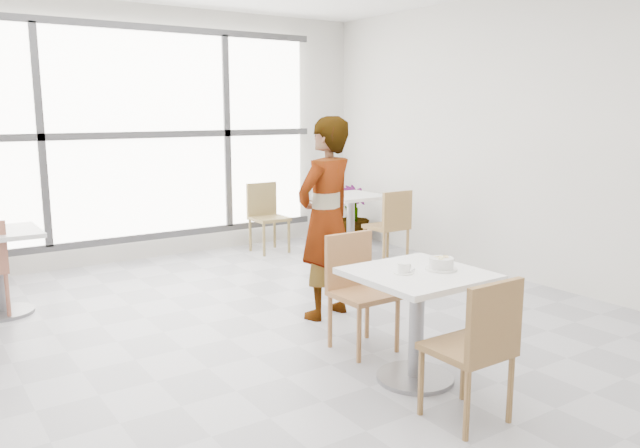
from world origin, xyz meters
TOP-DOWN VIEW (x-y plane):
  - floor at (0.00, 0.00)m, footprint 7.00×7.00m
  - wall_back at (0.00, 3.50)m, footprint 6.00×0.00m
  - wall_right at (3.00, 0.00)m, footprint 0.00×7.00m
  - window at (0.00, 3.44)m, footprint 4.60×0.07m
  - main_table at (0.33, -0.96)m, footprint 0.80×0.80m
  - chair_near at (0.20, -1.60)m, footprint 0.42×0.42m
  - chair_far at (0.37, -0.25)m, footprint 0.42×0.42m
  - oatmeal_bowl at (0.48, -1.01)m, footprint 0.21×0.21m
  - coffee_cup at (0.22, -0.94)m, footprint 0.16×0.13m
  - person at (0.59, 0.47)m, footprint 0.72×0.57m
  - bg_table_right at (2.23, 2.29)m, footprint 0.70×0.70m
  - bg_chair_right_near at (2.30, 1.60)m, footprint 0.42×0.42m
  - bg_chair_right_far at (1.44, 3.03)m, footprint 0.42×0.42m
  - plant_right at (2.70, 2.84)m, footprint 0.47×0.47m

SIDE VIEW (x-z plane):
  - floor at x=0.00m, z-range 0.00..0.00m
  - plant_right at x=2.70m, z-range 0.00..0.77m
  - bg_table_right at x=2.23m, z-range 0.11..0.86m
  - chair_near at x=0.20m, z-range 0.07..0.94m
  - chair_far at x=0.37m, z-range 0.07..0.94m
  - bg_chair_right_near at x=2.30m, z-range 0.07..0.94m
  - bg_chair_right_far at x=1.44m, z-range 0.07..0.94m
  - main_table at x=0.33m, z-range 0.15..0.90m
  - coffee_cup at x=0.22m, z-range 0.75..0.81m
  - oatmeal_bowl at x=0.48m, z-range 0.75..0.84m
  - person at x=0.59m, z-range 0.00..1.74m
  - window at x=0.00m, z-range 0.24..2.76m
  - wall_back at x=0.00m, z-range -1.50..4.50m
  - wall_right at x=3.00m, z-range -2.00..5.00m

